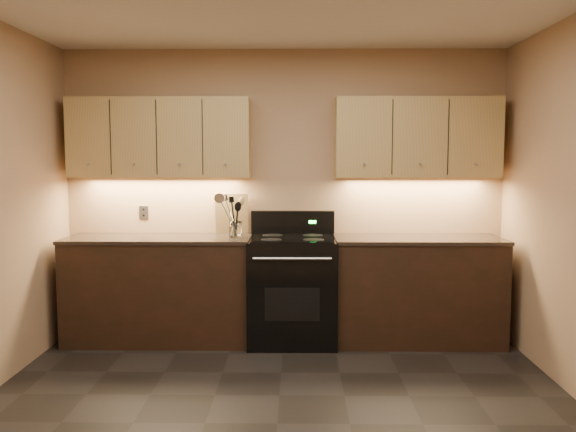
# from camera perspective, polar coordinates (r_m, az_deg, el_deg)

# --- Properties ---
(floor) EXTENTS (4.00, 4.00, 0.00)m
(floor) POSITION_cam_1_polar(r_m,az_deg,el_deg) (3.95, -1.00, -18.85)
(floor) COLOR black
(floor) RESTS_ON ground
(wall_back) EXTENTS (4.00, 0.04, 2.60)m
(wall_back) POSITION_cam_1_polar(r_m,az_deg,el_deg) (5.60, -0.37, 2.16)
(wall_back) COLOR tan
(wall_back) RESTS_ON ground
(counter_left) EXTENTS (1.62, 0.62, 0.93)m
(counter_left) POSITION_cam_1_polar(r_m,az_deg,el_deg) (5.55, -11.93, -6.68)
(counter_left) COLOR black
(counter_left) RESTS_ON ground
(counter_right) EXTENTS (1.46, 0.62, 0.93)m
(counter_right) POSITION_cam_1_polar(r_m,az_deg,el_deg) (5.52, 12.00, -6.75)
(counter_right) COLOR black
(counter_right) RESTS_ON ground
(stove) EXTENTS (0.76, 0.68, 1.14)m
(stove) POSITION_cam_1_polar(r_m,az_deg,el_deg) (5.40, 0.42, -6.77)
(stove) COLOR black
(stove) RESTS_ON ground
(upper_cab_left) EXTENTS (1.60, 0.30, 0.70)m
(upper_cab_left) POSITION_cam_1_polar(r_m,az_deg,el_deg) (5.58, -11.86, 7.17)
(upper_cab_left) COLOR tan
(upper_cab_left) RESTS_ON wall_back
(upper_cab_right) EXTENTS (1.44, 0.30, 0.70)m
(upper_cab_right) POSITION_cam_1_polar(r_m,az_deg,el_deg) (5.55, 11.97, 7.18)
(upper_cab_right) COLOR tan
(upper_cab_right) RESTS_ON wall_back
(outlet_plate) EXTENTS (0.08, 0.01, 0.12)m
(outlet_plate) POSITION_cam_1_polar(r_m,az_deg,el_deg) (5.79, -13.35, 0.33)
(outlet_plate) COLOR #B2B5BA
(outlet_plate) RESTS_ON wall_back
(utensil_crock) EXTENTS (0.15, 0.15, 0.14)m
(utensil_crock) POSITION_cam_1_polar(r_m,az_deg,el_deg) (5.37, -4.92, -1.28)
(utensil_crock) COLOR white
(utensil_crock) RESTS_ON counter_left
(cutting_board) EXTENTS (0.30, 0.09, 0.38)m
(cutting_board) POSITION_cam_1_polar(r_m,az_deg,el_deg) (5.60, -5.29, 0.26)
(cutting_board) COLOR tan
(cutting_board) RESTS_ON counter_left
(wooden_spoon) EXTENTS (0.15, 0.16, 0.35)m
(wooden_spoon) POSITION_cam_1_polar(r_m,az_deg,el_deg) (5.35, -5.22, 0.02)
(wooden_spoon) COLOR tan
(wooden_spoon) RESTS_ON utensil_crock
(black_spoon) EXTENTS (0.10, 0.12, 0.30)m
(black_spoon) POSITION_cam_1_polar(r_m,az_deg,el_deg) (5.36, -4.98, -0.23)
(black_spoon) COLOR black
(black_spoon) RESTS_ON utensil_crock
(black_turner) EXTENTS (0.14, 0.11, 0.36)m
(black_turner) POSITION_cam_1_polar(r_m,az_deg,el_deg) (5.33, -4.93, 0.05)
(black_turner) COLOR black
(black_turner) RESTS_ON utensil_crock
(steel_spatula) EXTENTS (0.20, 0.13, 0.40)m
(steel_spatula) POSITION_cam_1_polar(r_m,az_deg,el_deg) (5.36, -4.74, 0.27)
(steel_spatula) COLOR silver
(steel_spatula) RESTS_ON utensil_crock
(steel_skimmer) EXTENTS (0.25, 0.12, 0.39)m
(steel_skimmer) POSITION_cam_1_polar(r_m,az_deg,el_deg) (5.33, -4.74, 0.24)
(steel_skimmer) COLOR silver
(steel_skimmer) RESTS_ON utensil_crock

